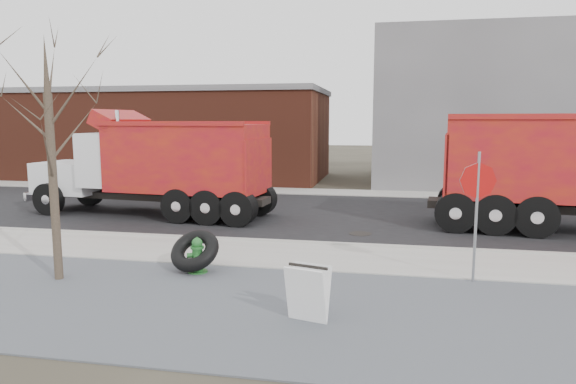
% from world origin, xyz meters
% --- Properties ---
extents(ground, '(120.00, 120.00, 0.00)m').
position_xyz_m(ground, '(0.00, 0.00, 0.00)').
color(ground, '#383328').
rests_on(ground, ground).
extents(gravel_verge, '(60.00, 5.00, 0.03)m').
position_xyz_m(gravel_verge, '(0.00, -3.50, 0.01)').
color(gravel_verge, slate).
rests_on(gravel_verge, ground).
extents(sidewalk, '(60.00, 2.50, 0.06)m').
position_xyz_m(sidewalk, '(0.00, 0.25, 0.03)').
color(sidewalk, '#9E9B93').
rests_on(sidewalk, ground).
extents(curb, '(60.00, 0.15, 0.11)m').
position_xyz_m(curb, '(0.00, 1.55, 0.06)').
color(curb, '#9E9B93').
rests_on(curb, ground).
extents(road, '(60.00, 9.40, 0.02)m').
position_xyz_m(road, '(0.00, 6.30, 0.01)').
color(road, black).
rests_on(road, ground).
extents(far_sidewalk, '(60.00, 2.00, 0.06)m').
position_xyz_m(far_sidewalk, '(0.00, 12.00, 0.03)').
color(far_sidewalk, '#9E9B93').
rests_on(far_sidewalk, ground).
extents(building_grey, '(12.00, 10.00, 8.00)m').
position_xyz_m(building_grey, '(9.00, 18.00, 4.00)').
color(building_grey, gray).
rests_on(building_grey, ground).
extents(building_brick, '(20.20, 8.20, 5.30)m').
position_xyz_m(building_brick, '(-10.00, 17.00, 2.65)').
color(building_brick, '#5E281A').
rests_on(building_brick, ground).
extents(bare_tree, '(3.20, 3.20, 5.20)m').
position_xyz_m(bare_tree, '(-3.20, -2.60, 3.30)').
color(bare_tree, '#382D23').
rests_on(bare_tree, ground).
extents(fire_hydrant, '(0.47, 0.46, 0.84)m').
position_xyz_m(fire_hydrant, '(-0.41, -1.57, 0.38)').
color(fire_hydrant, '#2C732F').
rests_on(fire_hydrant, ground).
extents(truck_tire, '(1.33, 1.28, 0.95)m').
position_xyz_m(truck_tire, '(-0.51, -1.47, 0.50)').
color(truck_tire, black).
rests_on(truck_tire, ground).
extents(stop_sign, '(0.76, 0.16, 2.80)m').
position_xyz_m(stop_sign, '(5.61, -1.10, 1.91)').
color(stop_sign, gray).
rests_on(stop_sign, ground).
extents(sandwich_board, '(0.80, 0.62, 0.99)m').
position_xyz_m(sandwich_board, '(2.48, -3.91, 0.52)').
color(sandwich_board, white).
rests_on(sandwich_board, ground).
extents(dump_truck_red_b, '(9.07, 3.37, 3.77)m').
position_xyz_m(dump_truck_red_b, '(-4.36, 4.94, 1.92)').
color(dump_truck_red_b, black).
rests_on(dump_truck_red_b, ground).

